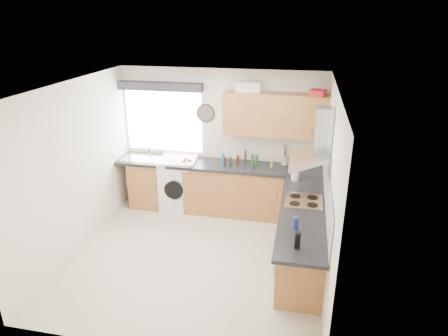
% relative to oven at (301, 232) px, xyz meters
% --- Properties ---
extents(ground_plane, '(3.60, 3.60, 0.00)m').
position_rel_oven_xyz_m(ground_plane, '(-1.50, -0.30, -0.42)').
color(ground_plane, beige).
extents(ceiling, '(3.60, 3.60, 0.02)m').
position_rel_oven_xyz_m(ceiling, '(-1.50, -0.30, 2.08)').
color(ceiling, white).
rests_on(ceiling, wall_back).
extents(wall_back, '(3.60, 0.02, 2.50)m').
position_rel_oven_xyz_m(wall_back, '(-1.50, 1.50, 0.82)').
color(wall_back, silver).
rests_on(wall_back, ground_plane).
extents(wall_front, '(3.60, 0.02, 2.50)m').
position_rel_oven_xyz_m(wall_front, '(-1.50, -2.10, 0.82)').
color(wall_front, silver).
rests_on(wall_front, ground_plane).
extents(wall_left, '(0.02, 3.60, 2.50)m').
position_rel_oven_xyz_m(wall_left, '(-3.30, -0.30, 0.82)').
color(wall_left, silver).
rests_on(wall_left, ground_plane).
extents(wall_right, '(0.02, 3.60, 2.50)m').
position_rel_oven_xyz_m(wall_right, '(0.30, -0.30, 0.82)').
color(wall_right, silver).
rests_on(wall_right, ground_plane).
extents(window, '(1.40, 0.02, 1.10)m').
position_rel_oven_xyz_m(window, '(-2.55, 1.49, 1.12)').
color(window, silver).
rests_on(window, wall_back).
extents(window_blind, '(1.50, 0.18, 0.14)m').
position_rel_oven_xyz_m(window_blind, '(-2.55, 1.40, 1.76)').
color(window_blind, '#292830').
rests_on(window_blind, wall_back).
extents(splashback, '(0.01, 3.00, 0.54)m').
position_rel_oven_xyz_m(splashback, '(0.29, 0.00, 0.75)').
color(splashback, white).
rests_on(splashback, wall_right).
extents(base_cab_back, '(3.00, 0.58, 0.86)m').
position_rel_oven_xyz_m(base_cab_back, '(-1.60, 1.21, 0.01)').
color(base_cab_back, brown).
rests_on(base_cab_back, ground_plane).
extents(base_cab_corner, '(0.60, 0.60, 0.86)m').
position_rel_oven_xyz_m(base_cab_corner, '(0.00, 1.20, 0.01)').
color(base_cab_corner, brown).
rests_on(base_cab_corner, ground_plane).
extents(base_cab_right, '(0.58, 2.10, 0.86)m').
position_rel_oven_xyz_m(base_cab_right, '(0.01, -0.15, 0.01)').
color(base_cab_right, brown).
rests_on(base_cab_right, ground_plane).
extents(worktop_back, '(3.60, 0.62, 0.05)m').
position_rel_oven_xyz_m(worktop_back, '(-1.50, 1.20, 0.46)').
color(worktop_back, black).
rests_on(worktop_back, base_cab_back).
extents(worktop_right, '(0.62, 2.42, 0.05)m').
position_rel_oven_xyz_m(worktop_right, '(0.00, -0.30, 0.46)').
color(worktop_right, black).
rests_on(worktop_right, base_cab_right).
extents(sink, '(0.84, 0.46, 0.10)m').
position_rel_oven_xyz_m(sink, '(-2.83, 1.20, 0.52)').
color(sink, '#9FA5AE').
rests_on(sink, worktop_back).
extents(oven, '(0.56, 0.58, 0.85)m').
position_rel_oven_xyz_m(oven, '(0.00, 0.00, 0.00)').
color(oven, black).
rests_on(oven, ground_plane).
extents(hob_plate, '(0.52, 0.52, 0.01)m').
position_rel_oven_xyz_m(hob_plate, '(0.00, 0.00, 0.49)').
color(hob_plate, '#9FA5AE').
rests_on(hob_plate, worktop_right).
extents(extractor_hood, '(0.52, 0.78, 0.66)m').
position_rel_oven_xyz_m(extractor_hood, '(0.10, -0.00, 1.34)').
color(extractor_hood, '#9FA5AE').
rests_on(extractor_hood, wall_right).
extents(upper_cabinets, '(1.70, 0.35, 0.70)m').
position_rel_oven_xyz_m(upper_cabinets, '(-0.55, 1.32, 1.38)').
color(upper_cabinets, brown).
rests_on(upper_cabinets, wall_back).
extents(washing_machine, '(0.71, 0.69, 0.95)m').
position_rel_oven_xyz_m(washing_machine, '(-2.22, 1.22, 0.05)').
color(washing_machine, silver).
rests_on(washing_machine, ground_plane).
extents(wall_clock, '(0.34, 0.04, 0.34)m').
position_rel_oven_xyz_m(wall_clock, '(-1.77, 1.48, 1.30)').
color(wall_clock, '#292830').
rests_on(wall_clock, wall_back).
extents(casserole, '(0.41, 0.30, 0.17)m').
position_rel_oven_xyz_m(casserole, '(-1.01, 1.42, 1.81)').
color(casserole, silver).
rests_on(casserole, upper_cabinets).
extents(storage_box, '(0.28, 0.25, 0.10)m').
position_rel_oven_xyz_m(storage_box, '(0.10, 1.22, 1.78)').
color(storage_box, '#AF181C').
rests_on(storage_box, upper_cabinets).
extents(utensil_pot, '(0.12, 0.12, 0.15)m').
position_rel_oven_xyz_m(utensil_pot, '(-0.35, 1.40, 0.56)').
color(utensil_pot, gray).
rests_on(utensil_pot, worktop_back).
extents(kitchen_roll, '(0.13, 0.13, 0.26)m').
position_rel_oven_xyz_m(kitchen_roll, '(-0.15, 0.75, 0.61)').
color(kitchen_roll, silver).
rests_on(kitchen_roll, worktop_right).
extents(tomato_cluster, '(0.18, 0.18, 0.07)m').
position_rel_oven_xyz_m(tomato_cluster, '(-2.04, 1.14, 0.52)').
color(tomato_cluster, '#A2190F').
rests_on(tomato_cluster, worktop_back).
extents(jar_0, '(0.04, 0.04, 0.22)m').
position_rel_oven_xyz_m(jar_0, '(-1.04, 1.36, 0.60)').
color(jar_0, '#412E24').
rests_on(jar_0, worktop_back).
extents(jar_1, '(0.05, 0.05, 0.16)m').
position_rel_oven_xyz_m(jar_1, '(-1.26, 1.14, 0.56)').
color(jar_1, '#143814').
rests_on(jar_1, worktop_back).
extents(jar_2, '(0.04, 0.04, 0.24)m').
position_rel_oven_xyz_m(jar_2, '(-1.37, 1.08, 0.61)').
color(jar_2, navy).
rests_on(jar_2, worktop_back).
extents(jar_3, '(0.04, 0.04, 0.19)m').
position_rel_oven_xyz_m(jar_3, '(-0.56, 1.19, 0.58)').
color(jar_3, olive).
rests_on(jar_3, worktop_back).
extents(jar_4, '(0.04, 0.04, 0.18)m').
position_rel_oven_xyz_m(jar_4, '(-1.15, 1.21, 0.58)').
color(jar_4, '#571212').
rests_on(jar_4, worktop_back).
extents(jar_5, '(0.05, 0.05, 0.25)m').
position_rel_oven_xyz_m(jar_5, '(-0.88, 1.10, 0.61)').
color(jar_5, '#184117').
rests_on(jar_5, worktop_back).
extents(jar_6, '(0.06, 0.06, 0.16)m').
position_rel_oven_xyz_m(jar_6, '(-0.83, 1.31, 0.57)').
color(jar_6, '#1F5722').
rests_on(jar_6, worktop_back).
extents(jar_7, '(0.04, 0.04, 0.11)m').
position_rel_oven_xyz_m(jar_7, '(-1.17, 1.38, 0.54)').
color(jar_7, '#1C5021').
rests_on(jar_7, worktop_back).
extents(jar_8, '(0.06, 0.06, 0.14)m').
position_rel_oven_xyz_m(jar_8, '(-1.38, 1.20, 0.55)').
color(jar_8, '#571F27').
rests_on(jar_8, worktop_back).
extents(bottle_0, '(0.07, 0.07, 0.20)m').
position_rel_oven_xyz_m(bottle_0, '(-0.05, -1.21, 0.58)').
color(bottle_0, black).
rests_on(bottle_0, worktop_right).
extents(bottle_1, '(0.07, 0.07, 0.17)m').
position_rel_oven_xyz_m(bottle_1, '(-0.09, -0.80, 0.57)').
color(bottle_1, navy).
rests_on(bottle_1, worktop_right).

